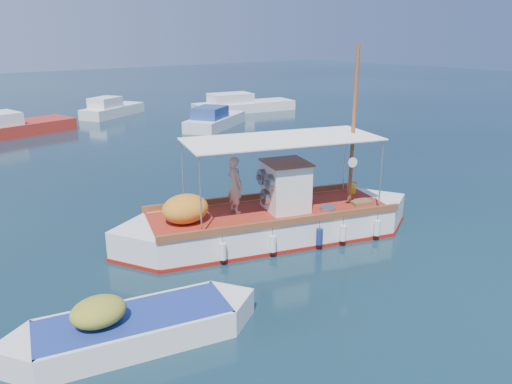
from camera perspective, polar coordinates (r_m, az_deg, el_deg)
ground at (r=17.33m, az=1.23°, el=-4.52°), size 160.00×160.00×0.00m
fishing_caique at (r=16.58m, az=1.47°, el=-3.47°), size 10.06×5.07×6.44m
dinghy at (r=11.78m, az=-13.94°, el=-15.08°), size 5.68×2.54×1.42m
bg_boat_n at (r=37.07m, az=-26.53°, el=6.52°), size 8.36×4.35×1.80m
bg_boat_ne at (r=36.22m, az=-4.78°, el=8.10°), size 6.34×5.10×1.80m
bg_boat_e at (r=43.73m, az=-1.68°, el=9.84°), size 9.12×4.11×1.80m
bg_boat_far_n at (r=42.87m, az=-16.19°, el=8.98°), size 6.13×4.61×1.80m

